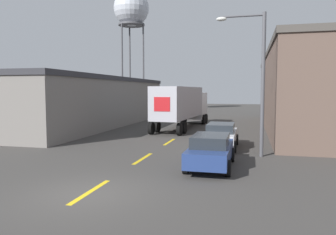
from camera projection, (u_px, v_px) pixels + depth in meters
The scene contains 8 objects.
ground_plane at pixel (87, 194), 11.18m from camera, with size 160.00×160.00×0.00m, color #3D3A38.
road_centerline at pixel (143, 159), 17.02m from camera, with size 0.20×14.41×0.01m.
warehouse_left at pixel (65, 101), 34.13m from camera, with size 13.60×26.16×4.90m.
semi_truck at pixel (183, 104), 30.86m from camera, with size 3.38×12.38×3.87m.
parked_car_right_mid at pixel (221, 135), 20.15m from camera, with size 1.99×4.72×1.53m.
parked_car_right_near at pixel (211, 150), 14.99m from camera, with size 1.99×4.72×1.53m.
water_tower at pixel (131, 10), 56.06m from camera, with size 6.04×6.04×20.68m.
street_lamp at pixel (257, 73), 17.28m from camera, with size 2.59×0.32×7.60m.
Camera 1 is at (5.37, -9.92, 3.51)m, focal length 35.00 mm.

